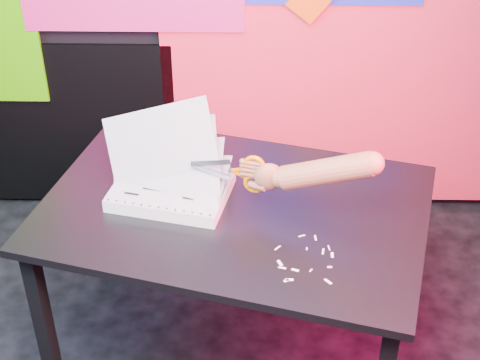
{
  "coord_description": "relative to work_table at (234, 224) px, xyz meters",
  "views": [
    {
      "loc": [
        0.26,
        -1.51,
        2.25
      ],
      "look_at": [
        0.22,
        0.45,
        0.87
      ],
      "focal_mm": 55.0,
      "sensor_mm": 36.0,
      "label": 1
    }
  ],
  "objects": [
    {
      "name": "paper_clippings",
      "position": [
        0.22,
        -0.29,
        0.08
      ],
      "size": [
        0.18,
        0.23,
        0.0
      ],
      "color": "beige",
      "rests_on": "work_table"
    },
    {
      "name": "work_table",
      "position": [
        0.0,
        0.0,
        0.0
      ],
      "size": [
        1.46,
        1.16,
        0.75
      ],
      "rotation": [
        0.0,
        0.0,
        -0.26
      ],
      "color": "black",
      "rests_on": "ground"
    },
    {
      "name": "room",
      "position": [
        -0.2,
        -0.47,
        0.68
      ],
      "size": [
        3.01,
        3.01,
        2.71
      ],
      "color": "black",
      "rests_on": "ground"
    },
    {
      "name": "scissors",
      "position": [
        0.05,
        -0.02,
        0.23
      ],
      "size": [
        0.25,
        0.08,
        0.14
      ],
      "rotation": [
        0.0,
        0.0,
        -0.27
      ],
      "color": "#AAB1C5",
      "rests_on": "printout_stack"
    },
    {
      "name": "backdrop",
      "position": [
        -0.14,
        0.99,
        0.29
      ],
      "size": [
        2.88,
        0.05,
        2.08
      ],
      "color": "#F52341",
      "rests_on": "ground"
    },
    {
      "name": "printout_stack",
      "position": [
        -0.22,
        0.05,
        0.12
      ],
      "size": [
        0.46,
        0.36,
        0.36
      ],
      "rotation": [
        0.0,
        0.0,
        -0.22
      ],
      "color": "white",
      "rests_on": "work_table"
    },
    {
      "name": "hand_forearm",
      "position": [
        0.26,
        -0.08,
        0.28
      ],
      "size": [
        0.43,
        0.16,
        0.2
      ],
      "rotation": [
        0.0,
        0.0,
        -0.27
      ],
      "color": "brown",
      "rests_on": "work_table"
    }
  ]
}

